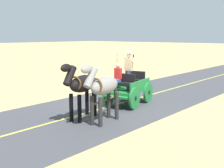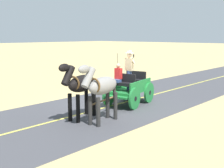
% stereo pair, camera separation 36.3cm
% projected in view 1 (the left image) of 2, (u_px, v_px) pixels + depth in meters
% --- Properties ---
extents(ground_plane, '(200.00, 200.00, 0.00)m').
position_uv_depth(ground_plane, '(118.00, 104.00, 13.54)').
color(ground_plane, tan).
extents(road_surface, '(5.67, 160.00, 0.01)m').
position_uv_depth(road_surface, '(118.00, 104.00, 13.54)').
color(road_surface, '#424247').
rests_on(road_surface, ground).
extents(road_centre_stripe, '(0.12, 160.00, 0.00)m').
position_uv_depth(road_centre_stripe, '(118.00, 104.00, 13.54)').
color(road_centre_stripe, '#DBCC4C').
rests_on(road_centre_stripe, road_surface).
extents(horse_drawn_carriage, '(1.87, 4.51, 2.50)m').
position_uv_depth(horse_drawn_carriage, '(128.00, 87.00, 13.34)').
color(horse_drawn_carriage, '#1E7233').
rests_on(horse_drawn_carriage, ground).
extents(horse_near_side, '(0.78, 2.15, 2.21)m').
position_uv_depth(horse_near_side, '(103.00, 87.00, 10.43)').
color(horse_near_side, gray).
rests_on(horse_near_side, ground).
extents(horse_off_side, '(0.91, 2.15, 2.21)m').
position_uv_depth(horse_off_side, '(81.00, 85.00, 10.88)').
color(horse_off_side, black).
rests_on(horse_off_side, ground).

